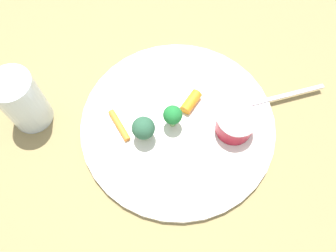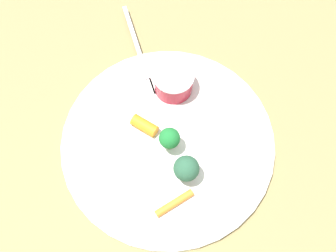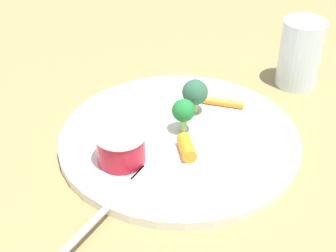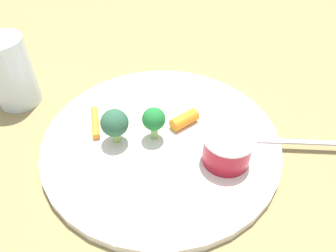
# 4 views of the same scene
# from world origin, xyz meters

# --- Properties ---
(ground_plane) EXTENTS (2.40, 2.40, 0.00)m
(ground_plane) POSITION_xyz_m (0.00, 0.00, 0.00)
(ground_plane) COLOR olive
(plate) EXTENTS (0.31, 0.31, 0.01)m
(plate) POSITION_xyz_m (0.00, 0.00, 0.01)
(plate) COLOR silver
(plate) RESTS_ON ground_plane
(sauce_cup) EXTENTS (0.06, 0.06, 0.04)m
(sauce_cup) POSITION_xyz_m (0.08, -0.03, 0.03)
(sauce_cup) COLOR maroon
(sauce_cup) RESTS_ON plate
(broccoli_floret_0) EXTENTS (0.04, 0.04, 0.05)m
(broccoli_floret_0) POSITION_xyz_m (-0.06, -0.01, 0.04)
(broccoli_floret_0) COLOR #91BC57
(broccoli_floret_0) RESTS_ON plate
(broccoli_floret_1) EXTENTS (0.03, 0.03, 0.05)m
(broccoli_floret_1) POSITION_xyz_m (-0.01, -0.00, 0.04)
(broccoli_floret_1) COLOR #86B365
(broccoli_floret_1) RESTS_ON plate
(carrot_stick_0) EXTENTS (0.04, 0.04, 0.02)m
(carrot_stick_0) POSITION_xyz_m (0.03, 0.03, 0.02)
(carrot_stick_0) COLOR orange
(carrot_stick_0) RESTS_ON plate
(carrot_stick_1) EXTENTS (0.03, 0.06, 0.01)m
(carrot_stick_1) POSITION_xyz_m (-0.09, 0.02, 0.02)
(carrot_stick_1) COLOR orange
(carrot_stick_1) RESTS_ON plate
(fork) EXTENTS (0.17, 0.02, 0.00)m
(fork) POSITION_xyz_m (0.16, 0.01, 0.01)
(fork) COLOR silver
(fork) RESTS_ON plate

